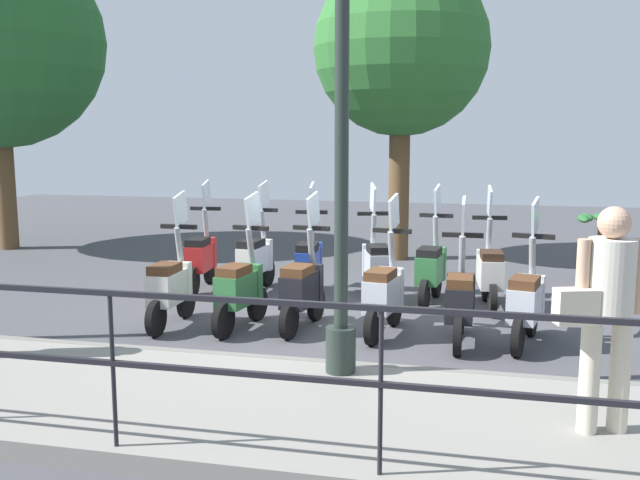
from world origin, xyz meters
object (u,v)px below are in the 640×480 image
Objects in this scene: pedestrian_with_bag at (607,303)px; scooter_far_4 at (256,258)px; lamp_post_near at (342,143)px; scooter_far_3 at (309,262)px; scooter_far_0 at (490,271)px; tree_distant at (401,50)px; scooter_near_3 at (303,288)px; scooter_far_1 at (431,267)px; scooter_near_2 at (384,292)px; potted_palm at (600,258)px; scooter_near_0 at (526,301)px; scooter_near_1 at (460,300)px; scooter_far_2 at (376,264)px; scooter_near_4 at (240,288)px; scooter_near_5 at (171,286)px; scooter_far_5 at (201,256)px.

pedestrian_with_bag is 1.03× the size of scooter_far_4.
scooter_far_3 is at bearing 18.41° from lamp_post_near.
tree_distant is at bearing 19.98° from scooter_far_0.
scooter_near_3 is 2.04m from scooter_far_1.
scooter_near_2 is at bearing 18.35° from pedestrian_with_bag.
potted_palm is 3.33m from scooter_near_0.
scooter_far_2 is at bearing 33.16° from scooter_near_1.
potted_palm is at bearing -26.21° from pedestrian_with_bag.
scooter_near_5 is at bearing 104.21° from scooter_near_4.
scooter_near_0 is 3.95m from scooter_far_4.
potted_palm is at bearing -81.94° from scooter_far_5.
scooter_far_0 is 1.00× the size of scooter_far_1.
scooter_near_4 and scooter_far_5 have the same top height.
scooter_near_3 is 1.71m from scooter_far_2.
pedestrian_with_bag is 1.03× the size of scooter_far_2.
scooter_near_5 is at bearing 122.52° from potted_palm.
scooter_near_2 is (-4.76, -0.41, -3.11)m from tree_distant.
scooter_far_5 is at bearing 30.10° from pedestrian_with_bag.
scooter_far_4 is at bearing 59.10° from scooter_near_2.
scooter_near_0 is at bearing -158.39° from tree_distant.
potted_palm is 0.69× the size of scooter_near_2.
scooter_far_2 and scooter_far_5 have the same top height.
potted_palm is at bearing -50.31° from scooter_far_1.
scooter_near_5 and scooter_far_2 have the same top height.
scooter_far_2 is 1.00× the size of scooter_far_5.
scooter_far_1 is at bearing -9.32° from lamp_post_near.
pedestrian_with_bag is at bearing -153.43° from scooter_far_1.
scooter_near_1 is at bearing -89.32° from scooter_near_5.
scooter_near_2 is at bearing 172.65° from scooter_far_1.
scooter_near_3 and scooter_near_4 have the same top height.
scooter_near_0 is 1.50m from scooter_near_2.
scooter_far_5 is at bearing 94.83° from scooter_far_1.
scooter_far_4 is (1.70, 2.04, 0.00)m from scooter_near_2.
scooter_near_1 is 4.10m from scooter_far_5.
scooter_far_0 is at bearing -98.65° from scooter_far_5.
scooter_near_5 and scooter_far_5 have the same top height.
scooter_near_4 is at bearing 114.99° from scooter_far_0.
lamp_post_near is 2.90× the size of scooter_far_5.
tree_distant reaches higher than scooter_near_5.
scooter_near_0 is 1.00× the size of scooter_near_3.
scooter_near_1 is 3.41m from scooter_far_4.
tree_distant is at bearing 61.01° from potted_palm.
tree_distant reaches higher than pedestrian_with_bag.
scooter_near_1 is 1.00× the size of scooter_far_1.
pedestrian_with_bag is 1.03× the size of scooter_near_3.
scooter_near_5 is 1.94m from scooter_far_5.
lamp_post_near is 2.90× the size of scooter_far_1.
scooter_far_0 reaches higher than potted_palm.
potted_palm is at bearing -45.00° from scooter_near_4.
scooter_near_5 is (-3.26, 5.11, 0.04)m from potted_palm.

